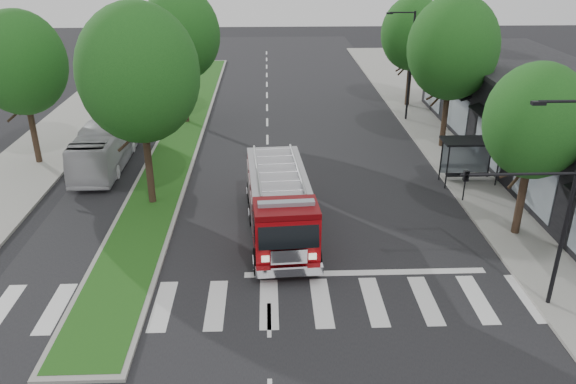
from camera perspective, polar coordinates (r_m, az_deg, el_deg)
name	(u,v)px	position (r m, az deg, el deg)	size (l,w,h in m)	color
ground	(269,262)	(24.20, -1.99, -7.12)	(140.00, 140.00, 0.00)	black
sidewalk_right	(477,169)	(35.37, 18.63, 2.24)	(5.00, 80.00, 0.15)	gray
sidewalk_left	(18,175)	(36.18, -25.71, 1.54)	(5.00, 80.00, 0.15)	gray
median	(184,131)	(41.08, -10.57, 6.16)	(3.00, 50.00, 0.15)	gray
storefront_row	(559,129)	(36.44, 25.81, 5.77)	(8.00, 30.00, 5.00)	black
bus_shelter	(470,149)	(32.63, 18.01, 4.20)	(3.20, 1.60, 2.61)	black
tree_right_near	(536,121)	(26.34, 23.86, 6.57)	(4.40, 4.40, 8.05)	black
tree_right_mid	(453,48)	(36.99, 16.41, 13.86)	(5.60, 5.60, 9.72)	black
tree_right_far	(413,34)	(46.58, 12.58, 15.43)	(5.00, 5.00, 8.73)	black
tree_median_near	(139,74)	(27.94, -14.92, 11.54)	(5.80, 5.80, 10.16)	black
tree_median_far	(180,34)	(41.55, -10.89, 15.45)	(5.60, 5.60, 9.72)	black
tree_left_mid	(20,63)	(36.13, -25.56, 11.74)	(5.20, 5.20, 9.16)	black
streetlight_right_near	(547,193)	(21.17, 24.86, -0.13)	(4.08, 0.22, 8.00)	black
streetlight_right_far	(409,61)	(42.70, 12.16, 12.84)	(2.11, 0.20, 8.00)	black
fire_engine	(279,204)	(25.81, -0.88, -1.22)	(3.28, 9.11, 3.11)	#640508
city_bus	(108,142)	(35.89, -17.86, 4.85)	(2.28, 9.74, 2.71)	silver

